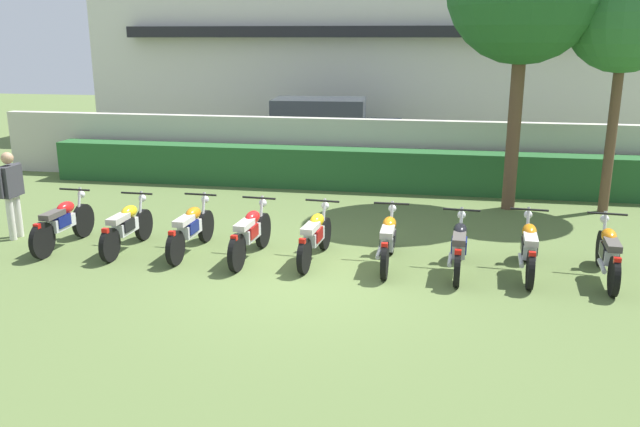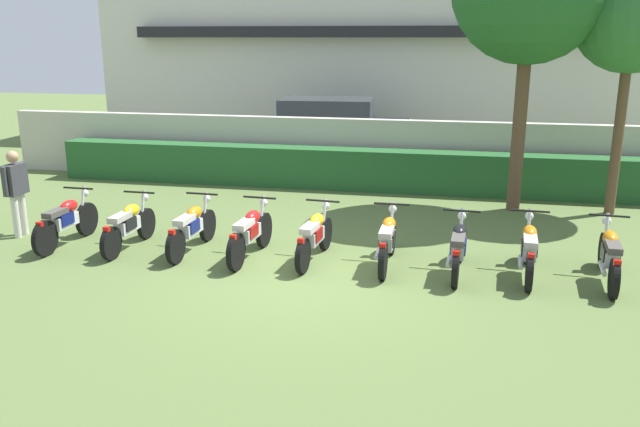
% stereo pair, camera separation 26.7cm
% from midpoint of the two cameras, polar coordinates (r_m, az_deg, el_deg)
% --- Properties ---
extents(ground, '(60.00, 60.00, 0.00)m').
position_cam_midpoint_polar(ground, '(10.32, -0.43, -5.57)').
color(ground, '#566B38').
extents(building, '(20.80, 6.50, 7.24)m').
position_cam_midpoint_polar(building, '(25.05, 7.34, 15.02)').
color(building, silver).
rests_on(building, ground).
extents(compound_wall, '(19.76, 0.30, 1.66)m').
position_cam_midpoint_polar(compound_wall, '(16.75, 4.61, 5.43)').
color(compound_wall, '#BCB7A8').
rests_on(compound_wall, ground).
extents(hedge_row, '(15.81, 0.70, 1.00)m').
position_cam_midpoint_polar(hedge_row, '(16.12, 4.27, 3.86)').
color(hedge_row, '#235628').
rests_on(hedge_row, ground).
extents(parked_car, '(4.60, 2.30, 1.89)m').
position_cam_midpoint_polar(parked_car, '(19.68, 1.41, 7.26)').
color(parked_car, navy).
rests_on(parked_car, ground).
extents(tree_far_side, '(2.35, 2.35, 5.28)m').
position_cam_midpoint_polar(tree_far_side, '(14.89, 26.19, 15.35)').
color(tree_far_side, brown).
rests_on(tree_far_side, ground).
extents(motorcycle_in_row_0, '(0.60, 1.90, 0.97)m').
position_cam_midpoint_polar(motorcycle_in_row_0, '(12.54, -20.80, -0.60)').
color(motorcycle_in_row_0, black).
rests_on(motorcycle_in_row_0, ground).
extents(motorcycle_in_row_1, '(0.60, 1.83, 0.95)m').
position_cam_midpoint_polar(motorcycle_in_row_1, '(11.98, -15.82, -0.96)').
color(motorcycle_in_row_1, black).
rests_on(motorcycle_in_row_1, ground).
extents(motorcycle_in_row_2, '(0.60, 1.91, 0.95)m').
position_cam_midpoint_polar(motorcycle_in_row_2, '(11.56, -10.53, -1.20)').
color(motorcycle_in_row_2, black).
rests_on(motorcycle_in_row_2, ground).
extents(motorcycle_in_row_3, '(0.60, 1.92, 0.97)m').
position_cam_midpoint_polar(motorcycle_in_row_3, '(11.09, -5.45, -1.67)').
color(motorcycle_in_row_3, black).
rests_on(motorcycle_in_row_3, ground).
extents(motorcycle_in_row_4, '(0.60, 1.86, 0.95)m').
position_cam_midpoint_polar(motorcycle_in_row_4, '(10.92, 0.21, -1.95)').
color(motorcycle_in_row_4, black).
rests_on(motorcycle_in_row_4, ground).
extents(motorcycle_in_row_5, '(0.60, 1.88, 0.96)m').
position_cam_midpoint_polar(motorcycle_in_row_5, '(10.73, 6.66, -2.33)').
color(motorcycle_in_row_5, black).
rests_on(motorcycle_in_row_5, ground).
extents(motorcycle_in_row_6, '(0.60, 1.79, 0.95)m').
position_cam_midpoint_polar(motorcycle_in_row_6, '(10.57, 12.73, -2.92)').
color(motorcycle_in_row_6, black).
rests_on(motorcycle_in_row_6, ground).
extents(motorcycle_in_row_7, '(0.60, 1.92, 0.96)m').
position_cam_midpoint_polar(motorcycle_in_row_7, '(10.77, 18.49, -2.97)').
color(motorcycle_in_row_7, black).
rests_on(motorcycle_in_row_7, ground).
extents(motorcycle_in_row_8, '(0.60, 1.93, 0.95)m').
position_cam_midpoint_polar(motorcycle_in_row_8, '(10.94, 24.66, -3.32)').
color(motorcycle_in_row_8, black).
rests_on(motorcycle_in_row_8, ground).
extents(inspector_person, '(0.22, 0.66, 1.64)m').
position_cam_midpoint_polar(inspector_person, '(13.35, -24.57, 2.17)').
color(inspector_person, silver).
rests_on(inspector_person, ground).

